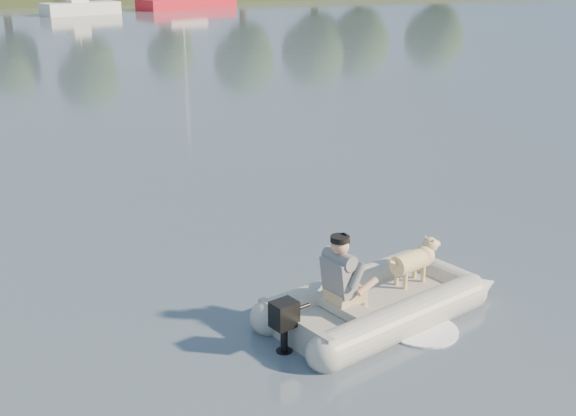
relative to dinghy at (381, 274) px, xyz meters
name	(u,v)px	position (x,y,z in m)	size (l,w,h in m)	color
water	(365,319)	(-0.23, -0.09, -0.51)	(160.00, 160.00, 0.00)	slate
shore_bank	(35,0)	(-0.23, 61.91, -0.26)	(160.00, 12.00, 0.70)	#47512D
dinghy	(381,274)	(0.00, 0.00, 0.00)	(4.25, 3.24, 1.21)	gray
man	(340,273)	(-0.59, -0.13, 0.17)	(0.63, 0.54, 0.93)	slate
dog	(410,265)	(0.53, 0.20, -0.06)	(0.81, 0.29, 0.54)	tan
outboard_motor	(284,329)	(-1.38, -0.41, -0.24)	(0.36, 0.25, 0.68)	black
sailboat	(187,2)	(10.48, 50.82, -0.02)	(8.42, 5.38, 11.15)	red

